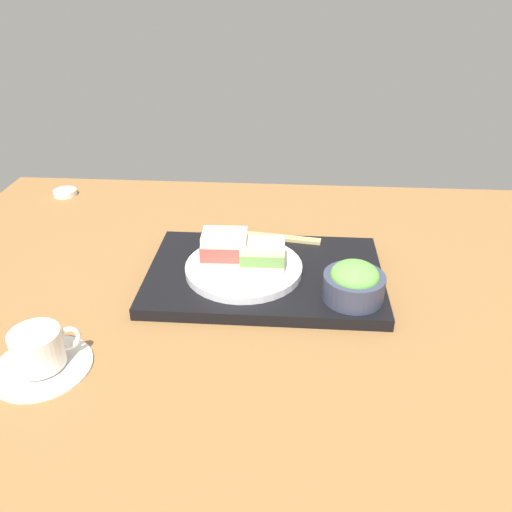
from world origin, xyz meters
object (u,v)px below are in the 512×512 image
at_px(sandwich_far, 225,249).
at_px(small_sauce_dish, 65,193).
at_px(coffee_cup, 40,354).
at_px(chopsticks_pair, 266,236).
at_px(sandwich_near, 262,254).
at_px(sandwich_plate, 244,268).
at_px(salad_bowl, 354,282).

distance_m(sandwich_far, small_sauce_dish, 0.58).
bearing_deg(coffee_cup, small_sauce_dish, -70.91).
bearing_deg(sandwich_far, coffee_cup, 46.75).
bearing_deg(coffee_cup, chopsticks_pair, -128.38).
bearing_deg(sandwich_near, sandwich_plate, -0.96).
xyz_separation_m(sandwich_far, coffee_cup, (0.23, 0.25, -0.04)).
relative_size(sandwich_far, salad_bowl, 0.82).
relative_size(sandwich_plate, sandwich_near, 2.64).
relative_size(sandwich_plate, small_sauce_dish, 3.72).
xyz_separation_m(sandwich_plate, coffee_cup, (0.27, 0.25, -0.00)).
xyz_separation_m(sandwich_far, small_sauce_dish, (0.45, -0.36, -0.06)).
distance_m(sandwich_plate, small_sauce_dish, 0.60).
distance_m(sandwich_near, coffee_cup, 0.39).
relative_size(salad_bowl, small_sauce_dish, 1.80).
bearing_deg(sandwich_far, sandwich_plate, 179.04).
relative_size(salad_bowl, chopsticks_pair, 0.46).
relative_size(coffee_cup, small_sauce_dish, 2.51).
bearing_deg(coffee_cup, sandwich_plate, -137.13).
height_order(sandwich_plate, chopsticks_pair, sandwich_plate).
xyz_separation_m(sandwich_near, chopsticks_pair, (-0.00, -0.13, -0.03)).
xyz_separation_m(sandwich_near, sandwich_far, (0.07, -0.00, 0.01)).
bearing_deg(salad_bowl, coffee_cup, 21.44).
bearing_deg(chopsticks_pair, sandwich_near, 89.91).
distance_m(sandwich_plate, coffee_cup, 0.37).
relative_size(sandwich_near, chopsticks_pair, 0.36).
height_order(sandwich_plate, sandwich_near, sandwich_near).
bearing_deg(chopsticks_pair, sandwich_far, 62.96).
xyz_separation_m(sandwich_plate, sandwich_far, (0.03, -0.00, 0.04)).
height_order(salad_bowl, chopsticks_pair, salad_bowl).
height_order(sandwich_far, chopsticks_pair, sandwich_far).
bearing_deg(small_sauce_dish, sandwich_plate, 142.87).
relative_size(sandwich_far, chopsticks_pair, 0.38).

